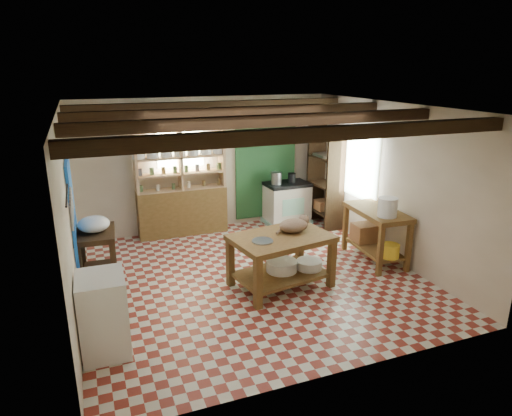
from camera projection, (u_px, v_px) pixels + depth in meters
name	position (u px, v px, depth m)	size (l,w,h in m)	color
floor	(251.00, 278.00, 7.10)	(5.00, 5.00, 0.02)	maroon
ceiling	(250.00, 107.00, 6.32)	(5.00, 5.00, 0.02)	#414145
wall_back	(206.00, 164.00, 8.94)	(5.00, 0.04, 2.60)	beige
wall_front	(339.00, 262.00, 4.48)	(5.00, 0.04, 2.60)	beige
wall_left	(68.00, 217.00, 5.85)	(0.04, 5.00, 2.60)	beige
wall_right	(391.00, 182.00, 7.57)	(0.04, 5.00, 2.60)	beige
ceiling_beams	(250.00, 116.00, 6.36)	(5.00, 3.80, 0.15)	#332011
blue_wall_patch	(73.00, 211.00, 6.72)	(0.04, 1.40, 1.60)	blue
green_wall_patch	(266.00, 163.00, 9.35)	(1.30, 0.04, 2.30)	#205127
window_back	(180.00, 146.00, 8.63)	(0.90, 0.02, 0.80)	beige
window_right	(357.00, 165.00, 8.42)	(0.02, 1.30, 1.20)	beige
utensil_rail	(68.00, 206.00, 4.66)	(0.06, 0.90, 0.28)	black
pot_rack	(274.00, 119.00, 8.70)	(0.86, 0.12, 0.36)	black
shelving_unit	(181.00, 179.00, 8.64)	(1.70, 0.34, 2.20)	tan
tall_rack	(325.00, 177.00, 9.19)	(0.40, 0.86, 2.00)	#332011
work_table	(281.00, 261.00, 6.72)	(1.41, 0.94, 0.80)	brown
stove	(287.00, 203.00, 9.43)	(0.88, 0.60, 0.86)	beige
prep_table	(98.00, 257.00, 6.82)	(0.56, 0.81, 0.82)	#332011
white_cabinet	(103.00, 314.00, 5.14)	(0.52, 0.63, 0.94)	white
right_counter	(375.00, 235.00, 7.61)	(0.62, 1.25, 0.89)	brown
cat	(294.00, 225.00, 6.73)	(0.44, 0.33, 0.20)	#9A775A
steel_tray	(263.00, 241.00, 6.38)	(0.30, 0.30, 0.02)	#9D9DA5
basin_large	(282.00, 266.00, 6.81)	(0.47, 0.47, 0.16)	white
basin_small	(309.00, 264.00, 6.89)	(0.38, 0.38, 0.13)	white
kettle_left	(276.00, 178.00, 9.17)	(0.21, 0.21, 0.25)	#9D9DA5
kettle_right	(292.00, 178.00, 9.31)	(0.15, 0.15, 0.19)	black
enamel_bowl	(94.00, 224.00, 6.67)	(0.46, 0.46, 0.23)	white
white_bucket	(388.00, 207.00, 7.10)	(0.30, 0.30, 0.30)	white
wicker_basket	(366.00, 232.00, 7.90)	(0.44, 0.35, 0.31)	#9E683F
yellow_tub	(390.00, 251.00, 7.23)	(0.29, 0.29, 0.22)	yellow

